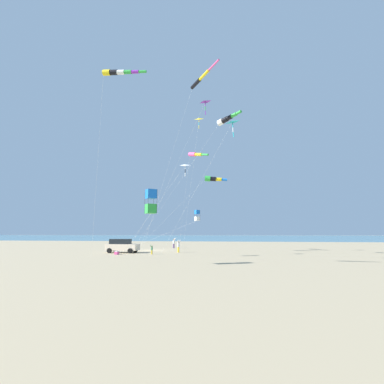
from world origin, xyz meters
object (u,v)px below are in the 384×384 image
Objects in this scene: kite_windsock_orange_high_right at (213,179)px; kite_box_rainbow_low_near at (197,215)px; kite_windsock_white_trailing at (196,154)px; kite_windsock_red_high_left at (118,73)px; person_child_green_jacket at (174,243)px; parked_car at (122,246)px; cooler_box at (117,253)px; person_child_grey_jacket at (152,249)px; kite_windsock_blue_topmost at (200,79)px; kite_windsock_purple_drifting at (226,119)px; kite_delta_small_distant at (185,166)px; kite_delta_yellow_midlevel at (232,123)px; kite_box_teal_far_right at (151,201)px; kite_delta_long_streamer_left at (204,104)px; person_adult_flyer at (178,245)px; kite_delta_black_fish_shape at (199,120)px.

kite_box_rainbow_low_near is at bearing -10.27° from kite_windsock_orange_high_right.
kite_windsock_orange_high_right is (1.09, 2.61, -4.09)m from kite_windsock_white_trailing.
kite_windsock_white_trailing is (-19.70, 3.69, -1.23)m from kite_windsock_red_high_left.
kite_box_rainbow_low_near is (16.90, 6.42, 3.67)m from person_child_green_jacket.
kite_windsock_orange_high_right is at bearing 101.41° from parked_car.
cooler_box is at bearing -54.32° from kite_windsock_white_trailing.
person_child_grey_jacket is 0.10× the size of kite_box_rainbow_low_near.
kite_windsock_blue_topmost reaches higher than kite_windsock_purple_drifting.
cooler_box is 0.04× the size of kite_windsock_white_trailing.
person_child_green_jacket is at bearing -148.77° from kite_windsock_white_trailing.
kite_delta_small_distant is 7.54m from kite_windsock_orange_high_right.
kite_delta_yellow_midlevel is 15.10m from kite_windsock_white_trailing.
person_child_green_jacket is 24.55m from kite_windsock_purple_drifting.
parked_car is 0.49× the size of kite_box_teal_far_right.
kite_windsock_blue_topmost is 12.99m from kite_windsock_white_trailing.
kite_windsock_white_trailing is (-3.57, 9.68, 13.48)m from parked_car.
person_child_green_jacket is 16.73m from kite_windsock_white_trailing.
person_child_grey_jacket is at bearing -132.30° from kite_windsock_blue_topmost.
kite_windsock_blue_topmost reaches higher than kite_windsock_white_trailing.
cooler_box is 16.39m from kite_windsock_orange_high_right.
cooler_box is (2.95, 0.60, -0.74)m from parked_car.
kite_box_rainbow_low_near is 12.99m from kite_windsock_white_trailing.
parked_car is at bearing -129.96° from kite_delta_long_streamer_left.
kite_windsock_blue_topmost is 4.63m from kite_delta_long_streamer_left.
kite_delta_black_fish_shape is at bearing 67.70° from person_adult_flyer.
person_child_grey_jacket is at bearing -67.79° from kite_delta_black_fish_shape.
kite_windsock_white_trailing is at bearing -148.60° from kite_windsock_purple_drifting.
person_adult_flyer is at bearing 103.11° from parked_car.
kite_delta_black_fish_shape is at bearing 164.55° from kite_windsock_red_high_left.
kite_windsock_blue_topmost reaches higher than kite_delta_small_distant.
person_child_green_jacket is at bearing -159.21° from kite_box_rainbow_low_near.
kite_box_rainbow_low_near reaches higher than parked_car.
kite_windsock_purple_drifting reaches higher than kite_delta_yellow_midlevel.
kite_delta_black_fish_shape reaches higher than kite_delta_long_streamer_left.
kite_box_teal_far_right is 15.66m from kite_windsock_purple_drifting.
kite_delta_black_fish_shape reaches higher than person_adult_flyer.
kite_delta_long_streamer_left reaches higher than kite_windsock_orange_high_right.
cooler_box is 0.04× the size of kite_delta_long_streamer_left.
kite_delta_yellow_midlevel is at bearing 25.22° from person_child_green_jacket.
kite_windsock_orange_high_right is (-12.93, -2.85, -2.79)m from kite_delta_yellow_midlevel.
kite_box_teal_far_right is (13.56, 8.19, 4.33)m from parked_car.
kite_delta_small_distant reaches higher than cooler_box.
person_child_green_jacket is at bearing -178.97° from person_child_grey_jacket.
kite_delta_small_distant reaches higher than kite_box_rainbow_low_near.
person_adult_flyer is 0.13× the size of kite_delta_yellow_midlevel.
person_child_green_jacket is 0.11× the size of kite_windsock_purple_drifting.
kite_windsock_blue_topmost is 5.67m from kite_windsock_purple_drifting.
kite_windsock_white_trailing reaches higher than kite_box_rainbow_low_near.
kite_delta_small_distant is (4.97, -1.13, -7.94)m from kite_delta_black_fish_shape.
kite_delta_yellow_midlevel reaches higher than person_child_grey_jacket.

